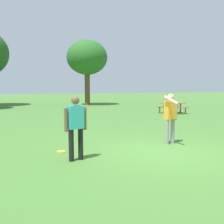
# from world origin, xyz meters

# --- Properties ---
(ground_plane) EXTENTS (120.00, 120.00, 0.00)m
(ground_plane) POSITION_xyz_m (0.00, 0.00, 0.00)
(ground_plane) COLOR #447530
(person_thrower) EXTENTS (0.59, 0.31, 1.64)m
(person_thrower) POSITION_xyz_m (-2.52, -0.08, 0.94)
(person_thrower) COLOR black
(person_thrower) RESTS_ON ground
(person_catcher) EXTENTS (0.60, 0.77, 1.64)m
(person_catcher) POSITION_xyz_m (0.74, 0.74, 0.96)
(person_catcher) COLOR gray
(person_catcher) RESTS_ON ground
(frisbee) EXTENTS (0.26, 0.26, 0.03)m
(frisbee) POSITION_xyz_m (-2.77, 0.86, 0.01)
(frisbee) COLOR yellow
(frisbee) RESTS_ON ground
(picnic_table_near) EXTENTS (1.73, 1.46, 0.77)m
(picnic_table_near) POSITION_xyz_m (5.93, 8.71, 0.56)
(picnic_table_near) COLOR olive
(picnic_table_near) RESTS_ON ground
(tree_far_right) EXTENTS (4.06, 4.06, 6.49)m
(tree_far_right) POSITION_xyz_m (2.24, 18.53, 4.71)
(tree_far_right) COLOR brown
(tree_far_right) RESTS_ON ground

